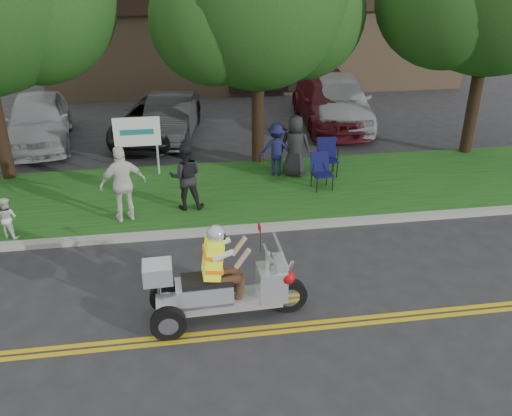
{
  "coord_description": "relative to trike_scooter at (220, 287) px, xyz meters",
  "views": [
    {
      "loc": [
        -1.84,
        -7.74,
        5.92
      ],
      "look_at": [
        -0.35,
        2.0,
        1.1
      ],
      "focal_mm": 38.0,
      "sensor_mm": 36.0,
      "label": 1
    }
  ],
  "objects": [
    {
      "name": "grass_verge",
      "position": [
        1.29,
        5.24,
        -0.59
      ],
      "size": [
        60.0,
        4.0,
        0.1
      ],
      "primitive_type": "cube",
      "color": "#1B4A13",
      "rests_on": "ground"
    },
    {
      "name": "tree_mid",
      "position": [
        1.84,
        7.27,
        3.79
      ],
      "size": [
        5.88,
        4.8,
        7.05
      ],
      "color": "#332114",
      "rests_on": "ground"
    },
    {
      "name": "lawn_chair_b",
      "position": [
        3.52,
        5.95,
        0.03
      ],
      "size": [
        0.56,
        0.58,
        1.01
      ],
      "rotation": [
        0.0,
        0.0,
        -0.06
      ],
      "color": "black",
      "rests_on": "grass_verge"
    },
    {
      "name": "parked_car_mid",
      "position": [
        -1.21,
        10.0,
        0.0
      ],
      "size": [
        3.35,
        5.04,
        1.29
      ],
      "primitive_type": "imported",
      "rotation": [
        0.0,
        0.0,
        -0.29
      ],
      "color": "black",
      "rests_on": "ground"
    },
    {
      "name": "trike_scooter",
      "position": [
        0.0,
        0.0,
        0.0
      ],
      "size": [
        2.81,
        0.94,
        1.84
      ],
      "rotation": [
        0.0,
        0.0,
        0.03
      ],
      "color": "black",
      "rests_on": "ground"
    },
    {
      "name": "commercial_building",
      "position": [
        3.29,
        19.02,
        1.37
      ],
      "size": [
        18.0,
        8.2,
        4.0
      ],
      "color": "#9E7F5B",
      "rests_on": "ground"
    },
    {
      "name": "spectator_adult_right",
      "position": [
        -1.84,
        3.91,
        0.36
      ],
      "size": [
        1.14,
        0.73,
        1.8
      ],
      "primitive_type": "imported",
      "rotation": [
        0.0,
        0.0,
        3.44
      ],
      "color": "white",
      "rests_on": "grass_verge"
    },
    {
      "name": "spectator_chair_a",
      "position": [
        2.13,
        6.09,
        0.2
      ],
      "size": [
        1.04,
        0.73,
        1.47
      ],
      "primitive_type": "imported",
      "rotation": [
        0.0,
        0.0,
        2.93
      ],
      "color": "#191A45",
      "rests_on": "grass_verge"
    },
    {
      "name": "child_right",
      "position": [
        -4.32,
        3.44,
        -0.07
      ],
      "size": [
        0.56,
        0.52,
        0.94
      ],
      "primitive_type": "imported",
      "rotation": [
        0.0,
        0.0,
        2.71
      ],
      "color": "silver",
      "rests_on": "grass_verge"
    },
    {
      "name": "parked_car_far_right",
      "position": [
        5.29,
        10.76,
        0.24
      ],
      "size": [
        2.86,
        5.42,
        1.76
      ],
      "primitive_type": "imported",
      "rotation": [
        0.0,
        0.0,
        -0.16
      ],
      "color": "#B2B5BA",
      "rests_on": "ground"
    },
    {
      "name": "lawn_chair_a",
      "position": [
        3.11,
        5.03,
        -0.0
      ],
      "size": [
        0.56,
        0.58,
        0.95
      ],
      "rotation": [
        0.0,
        0.0,
        0.12
      ],
      "color": "black",
      "rests_on": "grass_verge"
    },
    {
      "name": "centerline_near",
      "position": [
        1.29,
        -0.54,
        -0.64
      ],
      "size": [
        60.0,
        0.1,
        0.01
      ],
      "primitive_type": "cube",
      "color": "gold",
      "rests_on": "ground"
    },
    {
      "name": "spectator_chair_b",
      "position": [
        2.61,
        5.93,
        0.31
      ],
      "size": [
        0.96,
        0.79,
        1.7
      ],
      "primitive_type": "imported",
      "rotation": [
        0.0,
        0.0,
        2.8
      ],
      "color": "black",
      "rests_on": "grass_verge"
    },
    {
      "name": "business_sign",
      "position": [
        -1.61,
        6.64,
        0.61
      ],
      "size": [
        1.25,
        0.06,
        1.75
      ],
      "color": "silver",
      "rests_on": "ground"
    },
    {
      "name": "curb",
      "position": [
        1.29,
        3.09,
        -0.58
      ],
      "size": [
        60.0,
        0.25,
        0.12
      ],
      "primitive_type": "cube",
      "color": "#A8A89E",
      "rests_on": "ground"
    },
    {
      "name": "parked_car_right",
      "position": [
        4.95,
        10.69,
        0.12
      ],
      "size": [
        2.36,
        5.33,
        1.52
      ],
      "primitive_type": "imported",
      "rotation": [
        0.0,
        0.0,
        -0.04
      ],
      "color": "#50121A",
      "rests_on": "ground"
    },
    {
      "name": "centerline_far",
      "position": [
        1.29,
        -0.38,
        -0.64
      ],
      "size": [
        60.0,
        0.1,
        0.01
      ],
      "primitive_type": "cube",
      "color": "gold",
      "rests_on": "ground"
    },
    {
      "name": "spectator_adult_mid",
      "position": [
        -0.41,
        4.33,
        0.28
      ],
      "size": [
        0.82,
        0.66,
        1.64
      ],
      "primitive_type": "imported",
      "rotation": [
        0.0,
        0.0,
        3.1
      ],
      "color": "black",
      "rests_on": "grass_verge"
    },
    {
      "name": "ground",
      "position": [
        1.29,
        0.04,
        -0.64
      ],
      "size": [
        120.0,
        120.0,
        0.0
      ],
      "primitive_type": "plane",
      "color": "#28282B",
      "rests_on": "ground"
    },
    {
      "name": "parked_car_left",
      "position": [
        -0.71,
        10.08,
        0.06
      ],
      "size": [
        2.17,
        4.43,
        1.4
      ],
      "primitive_type": "imported",
      "rotation": [
        0.0,
        0.0,
        -0.17
      ],
      "color": "#2E2F31",
      "rests_on": "ground"
    },
    {
      "name": "parked_car_far_left",
      "position": [
        -4.94,
        10.06,
        0.17
      ],
      "size": [
        2.53,
        4.97,
        1.62
      ],
      "primitive_type": "imported",
      "rotation": [
        0.0,
        0.0,
        0.13
      ],
      "color": "#9DA1A4",
      "rests_on": "ground"
    }
  ]
}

